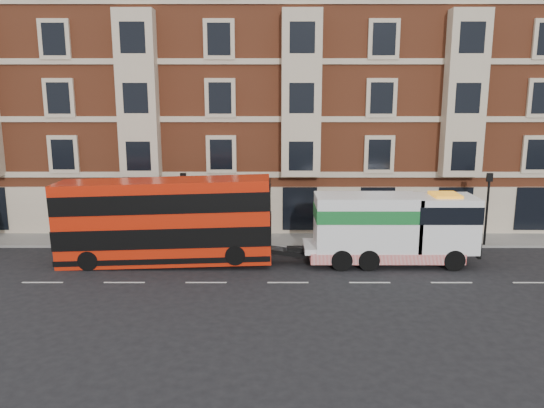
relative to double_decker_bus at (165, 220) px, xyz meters
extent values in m
plane|color=black|center=(6.53, -3.01, -2.43)|extent=(120.00, 120.00, 0.00)
cube|color=slate|center=(6.53, 4.49, -2.36)|extent=(90.00, 3.00, 0.15)
cube|color=brown|center=(7.03, 11.99, 6.57)|extent=(45.00, 12.00, 18.00)
cylinder|color=black|center=(0.53, 3.19, -0.28)|extent=(0.14, 0.14, 4.00)
cube|color=black|center=(0.53, 3.19, 1.82)|extent=(0.35, 0.15, 0.50)
cylinder|color=black|center=(18.53, 3.19, -0.28)|extent=(0.14, 0.14, 4.00)
cube|color=black|center=(18.53, 3.19, 1.82)|extent=(0.35, 0.15, 0.50)
cube|color=red|center=(0.00, 0.00, -0.06)|extent=(11.30, 2.52, 4.44)
cube|color=black|center=(0.00, 0.00, -0.72)|extent=(11.34, 2.58, 1.06)
cube|color=black|center=(0.00, 0.00, 1.10)|extent=(11.34, 2.58, 1.01)
cylinder|color=black|center=(-3.83, -1.14, -1.91)|extent=(1.05, 0.32, 1.05)
cylinder|color=black|center=(-3.83, 1.14, -1.91)|extent=(1.05, 0.32, 1.05)
cylinder|color=black|center=(3.83, -1.14, -1.61)|extent=(1.05, 0.32, 1.05)
cylinder|color=black|center=(3.83, 1.14, -1.61)|extent=(1.05, 0.32, 1.05)
cube|color=white|center=(12.00, 0.00, -1.47)|extent=(9.08, 2.32, 0.30)
cube|color=white|center=(14.93, 0.00, -0.16)|extent=(3.23, 2.52, 2.93)
cube|color=white|center=(10.79, 0.00, -0.11)|extent=(5.45, 2.52, 2.93)
cube|color=#176B2C|center=(10.79, 0.00, 0.39)|extent=(5.50, 2.56, 0.71)
cube|color=red|center=(11.80, 0.00, -1.83)|extent=(8.07, 2.58, 0.56)
cylinder|color=black|center=(15.23, -1.14, -1.88)|extent=(1.11, 0.35, 1.11)
cylinder|color=black|center=(15.23, 1.14, -1.88)|extent=(1.11, 0.35, 1.11)
cylinder|color=black|center=(10.79, -1.14, -1.88)|extent=(1.11, 0.40, 1.11)
cylinder|color=black|center=(10.79, 1.14, -1.88)|extent=(1.11, 0.40, 1.11)
cylinder|color=black|center=(9.38, -1.14, -1.88)|extent=(1.11, 0.40, 1.11)
cylinder|color=black|center=(9.38, 1.14, -1.88)|extent=(1.11, 0.40, 1.11)
imported|color=#171F2F|center=(-5.19, 3.18, -1.48)|extent=(0.70, 0.63, 1.60)
camera|label=1|loc=(5.77, -27.56, 6.55)|focal=35.00mm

